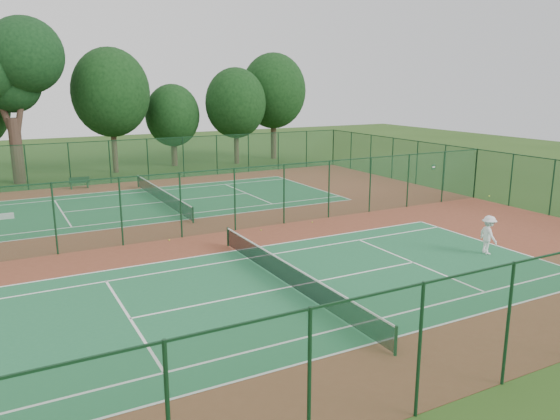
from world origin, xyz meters
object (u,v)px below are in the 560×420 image
object	(u,v)px
bench	(79,182)
big_tree	(9,66)
kit_bag	(6,216)
player_near	(488,235)

from	to	relation	value
bench	big_tree	bearing A→B (deg)	128.26
kit_bag	player_near	bearing A→B (deg)	-44.58
bench	big_tree	world-z (taller)	big_tree
bench	kit_bag	bearing A→B (deg)	-123.55
player_near	big_tree	size ratio (longest dim) A/B	0.14
player_near	big_tree	bearing A→B (deg)	44.67
bench	kit_bag	xyz separation A→B (m)	(-5.41, -8.00, -0.32)
player_near	bench	distance (m)	30.25
player_near	big_tree	world-z (taller)	big_tree
kit_bag	big_tree	bearing A→B (deg)	81.21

